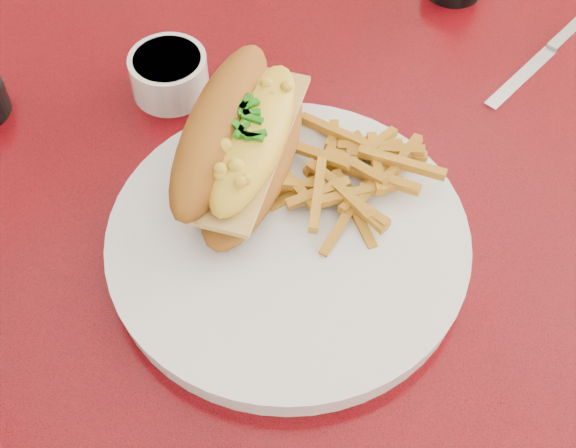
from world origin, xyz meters
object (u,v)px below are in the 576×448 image
gravy_ramekin (169,74)px  knife (547,53)px  booth_bench_far (128,22)px  mac_hoagie (241,141)px  diner_table (370,197)px  dinner_plate (288,242)px  fork (318,172)px

gravy_ramekin → knife: (0.37, -0.16, -0.02)m
booth_bench_far → mac_hoagie: bearing=-101.8°
diner_table → mac_hoagie: (-0.17, -0.02, 0.22)m
dinner_plate → fork: (0.06, 0.05, 0.01)m
dinner_plate → fork: bearing=38.0°
booth_bench_far → knife: bearing=-77.5°
diner_table → dinner_plate: size_ratio=3.03×
dinner_plate → mac_hoagie: size_ratio=1.83×
dinner_plate → knife: dinner_plate is taller
diner_table → gravy_ramekin: gravy_ramekin is taller
mac_hoagie → knife: size_ratio=1.24×
diner_table → fork: (-0.12, -0.06, 0.18)m
fork → knife: 0.31m
diner_table → booth_bench_far: 0.87m
booth_bench_far → gravy_ramekin: bearing=-104.5°
diner_table → fork: size_ratio=10.40×
booth_bench_far → diner_table: bearing=-90.0°
dinner_plate → knife: 0.37m
gravy_ramekin → mac_hoagie: bearing=-88.8°
mac_hoagie → fork: (0.06, -0.04, -0.04)m
dinner_plate → diner_table: bearing=31.1°
knife → fork: bearing=168.6°
fork → diner_table: bearing=-96.7°
booth_bench_far → fork: size_ratio=10.15×
booth_bench_far → knife: booth_bench_far is taller
diner_table → dinner_plate: dinner_plate is taller
diner_table → knife: 0.25m
mac_hoagie → gravy_ramekin: mac_hoagie is taller
mac_hoagie → gravy_ramekin: 0.15m
booth_bench_far → knife: (0.19, -0.85, 0.49)m
dinner_plate → mac_hoagie: 0.10m
fork → knife: fork is taller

